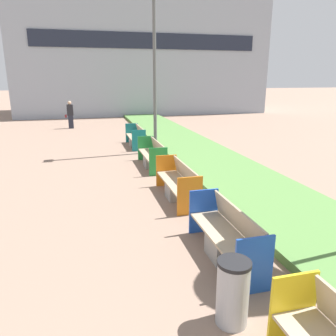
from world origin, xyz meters
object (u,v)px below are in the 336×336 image
object	(u,v)px
bench_blue_frame	(226,239)
pedestrian_walking	(70,115)
litter_bin	(233,292)
bench_teal_frame	(136,138)
bench_green_frame	(153,157)
bench_orange_frame	(178,185)
street_lamp_post	(154,50)

from	to	relation	value
bench_blue_frame	pedestrian_walking	world-z (taller)	pedestrian_walking
bench_blue_frame	litter_bin	distance (m)	1.65
bench_teal_frame	bench_blue_frame	bearing A→B (deg)	-90.00
bench_blue_frame	bench_teal_frame	xyz separation A→B (m)	(0.00, 10.24, 0.00)
litter_bin	pedestrian_walking	world-z (taller)	pedestrian_walking
bench_green_frame	litter_bin	distance (m)	8.00
bench_orange_frame	street_lamp_post	bearing A→B (deg)	83.82
bench_blue_frame	street_lamp_post	xyz separation A→B (m)	(0.61, 8.75, 3.83)
pedestrian_walking	bench_orange_frame	bearing A→B (deg)	-77.12
bench_orange_frame	bench_green_frame	distance (m)	3.33
bench_teal_frame	bench_orange_frame	bearing A→B (deg)	-89.99
bench_blue_frame	litter_bin	world-z (taller)	bench_blue_frame
bench_orange_frame	bench_blue_frame	bearing A→B (deg)	-90.03
bench_teal_frame	litter_bin	distance (m)	11.79
bench_blue_frame	bench_green_frame	world-z (taller)	same
bench_green_frame	bench_teal_frame	size ratio (longest dim) A/B	1.04
bench_green_frame	bench_teal_frame	xyz separation A→B (m)	(-0.00, 3.79, -0.00)
bench_teal_frame	bench_green_frame	bearing A→B (deg)	-89.98
bench_orange_frame	street_lamp_post	world-z (taller)	street_lamp_post
bench_green_frame	pedestrian_walking	world-z (taller)	pedestrian_walking
bench_blue_frame	street_lamp_post	size ratio (longest dim) A/B	0.28
bench_orange_frame	bench_green_frame	size ratio (longest dim) A/B	1.00
bench_orange_frame	pedestrian_walking	world-z (taller)	pedestrian_walking
bench_blue_frame	bench_green_frame	distance (m)	6.44
litter_bin	pedestrian_walking	xyz separation A→B (m)	(-2.53, 18.35, 0.42)
bench_blue_frame	pedestrian_walking	distance (m)	17.11
pedestrian_walking	street_lamp_post	bearing A→B (deg)	-65.10
litter_bin	street_lamp_post	distance (m)	11.01
litter_bin	street_lamp_post	bearing A→B (deg)	83.27
bench_blue_frame	litter_bin	size ratio (longest dim) A/B	2.37
bench_green_frame	pedestrian_walking	bearing A→B (deg)	106.82
bench_green_frame	street_lamp_post	world-z (taller)	street_lamp_post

